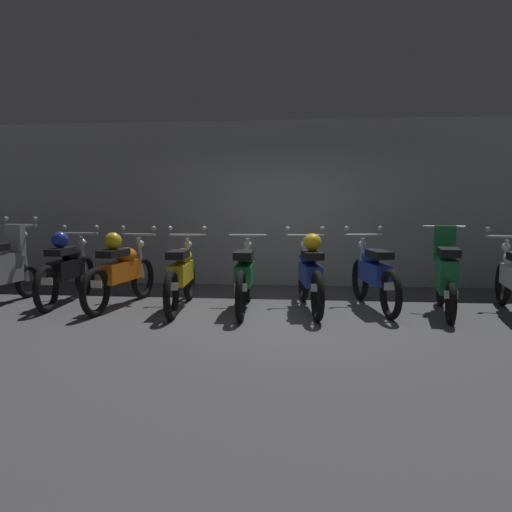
% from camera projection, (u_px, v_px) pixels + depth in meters
% --- Properties ---
extents(ground_plane, '(80.00, 80.00, 0.00)m').
position_uv_depth(ground_plane, '(275.00, 317.00, 6.15)').
color(ground_plane, '#4C4C4F').
extents(back_wall, '(16.12, 0.30, 2.98)m').
position_uv_depth(back_wall, '(284.00, 204.00, 8.67)').
color(back_wall, '#9EA0A3').
rests_on(back_wall, ground).
extents(motorbike_slot_0, '(0.59, 1.68, 1.29)m').
position_uv_depth(motorbike_slot_0, '(2.00, 269.00, 6.92)').
color(motorbike_slot_0, black).
rests_on(motorbike_slot_0, ground).
extents(motorbike_slot_1, '(0.59, 1.95, 1.15)m').
position_uv_depth(motorbike_slot_1, '(67.00, 268.00, 7.04)').
color(motorbike_slot_1, black).
rests_on(motorbike_slot_1, ground).
extents(motorbike_slot_2, '(0.58, 1.94, 1.15)m').
position_uv_depth(motorbike_slot_2, '(121.00, 270.00, 6.78)').
color(motorbike_slot_2, black).
rests_on(motorbike_slot_2, ground).
extents(motorbike_slot_3, '(0.59, 1.95, 1.15)m').
position_uv_depth(motorbike_slot_3, '(181.00, 274.00, 6.64)').
color(motorbike_slot_3, black).
rests_on(motorbike_slot_3, ground).
extents(motorbike_slot_4, '(0.56, 1.95, 1.03)m').
position_uv_depth(motorbike_slot_4, '(245.00, 275.00, 6.56)').
color(motorbike_slot_4, black).
rests_on(motorbike_slot_4, ground).
extents(motorbike_slot_5, '(0.59, 1.95, 1.15)m').
position_uv_depth(motorbike_slot_5, '(310.00, 273.00, 6.53)').
color(motorbike_slot_5, black).
rests_on(motorbike_slot_5, ground).
extents(motorbike_slot_6, '(0.60, 1.94, 1.15)m').
position_uv_depth(motorbike_slot_6, '(374.00, 274.00, 6.65)').
color(motorbike_slot_6, black).
rests_on(motorbike_slot_6, ground).
extents(motorbike_slot_7, '(0.56, 1.67, 1.18)m').
position_uv_depth(motorbike_slot_7, '(446.00, 275.00, 6.30)').
color(motorbike_slot_7, black).
rests_on(motorbike_slot_7, ground).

